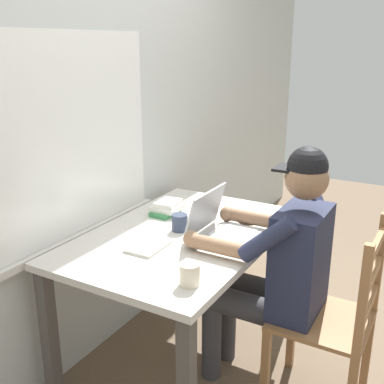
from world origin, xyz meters
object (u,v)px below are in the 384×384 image
at_px(desk, 182,251).
at_px(coffee_mug_dark, 180,222).
at_px(book_stack_main, 167,207).
at_px(computer_mouse, 247,219).
at_px(coffee_mug_white, 190,274).
at_px(wooden_chair, 334,320).
at_px(laptop, 221,227).
at_px(seated_person, 278,262).

distance_m(desk, coffee_mug_dark, 0.15).
bearing_deg(desk, book_stack_main, 47.63).
height_order(computer_mouse, coffee_mug_white, coffee_mug_white).
bearing_deg(wooden_chair, laptop, 89.41).
bearing_deg(book_stack_main, computer_mouse, -76.81).
distance_m(seated_person, wooden_chair, 0.36).
bearing_deg(desk, wooden_chair, -86.58).
bearing_deg(coffee_mug_white, wooden_chair, -44.63).
bearing_deg(book_stack_main, coffee_mug_dark, -132.45).
bearing_deg(laptop, seated_person, -91.15).
bearing_deg(coffee_mug_dark, desk, -131.76).
xyz_separation_m(laptop, coffee_mug_white, (-0.49, -0.11, -0.01)).
relative_size(coffee_mug_white, coffee_mug_dark, 1.01).
relative_size(computer_mouse, coffee_mug_white, 0.83).
relative_size(seated_person, book_stack_main, 6.67).
bearing_deg(computer_mouse, laptop, 171.43).
relative_size(desk, wooden_chair, 1.35).
bearing_deg(coffee_mug_white, computer_mouse, 5.46).
xyz_separation_m(coffee_mug_white, coffee_mug_dark, (0.46, 0.32, -0.00)).
bearing_deg(wooden_chair, coffee_mug_dark, 91.61).
bearing_deg(book_stack_main, desk, -132.37).
bearing_deg(computer_mouse, book_stack_main, 103.19).
relative_size(desk, computer_mouse, 12.69).
height_order(seated_person, coffee_mug_dark, seated_person).
height_order(seated_person, book_stack_main, seated_person).
height_order(desk, computer_mouse, computer_mouse).
relative_size(laptop, coffee_mug_white, 2.75).
relative_size(laptop, book_stack_main, 1.77).
height_order(seated_person, computer_mouse, seated_person).
xyz_separation_m(desk, wooden_chair, (0.05, -0.77, -0.19)).
relative_size(wooden_chair, laptop, 2.85).
height_order(wooden_chair, coffee_mug_white, wooden_chair).
relative_size(seated_person, wooden_chair, 1.32).
bearing_deg(computer_mouse, wooden_chair, -114.83).
bearing_deg(coffee_mug_dark, computer_mouse, -42.78).
bearing_deg(coffee_mug_white, desk, 34.39).
distance_m(laptop, computer_mouse, 0.25).
distance_m(seated_person, laptop, 0.32).
height_order(laptop, coffee_mug_dark, laptop).
xyz_separation_m(seated_person, computer_mouse, (0.25, 0.26, 0.08)).
xyz_separation_m(desk, coffee_mug_white, (-0.44, -0.30, 0.14)).
distance_m(wooden_chair, book_stack_main, 1.05).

